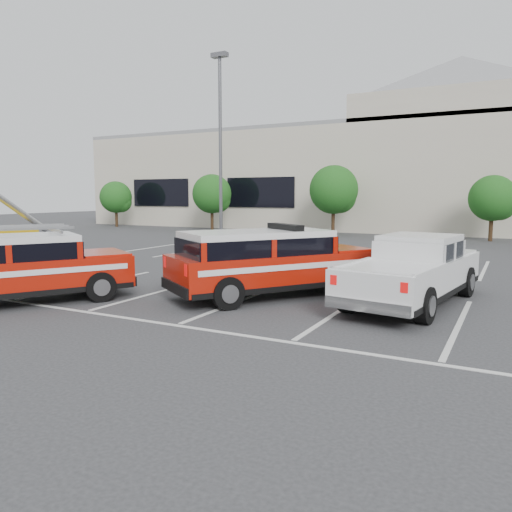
{
  "coord_description": "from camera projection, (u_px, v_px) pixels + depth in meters",
  "views": [
    {
      "loc": [
        6.39,
        -11.33,
        2.8
      ],
      "look_at": [
        -0.22,
        1.29,
        1.05
      ],
      "focal_mm": 35.0,
      "sensor_mm": 36.0,
      "label": 1
    }
  ],
  "objects": [
    {
      "name": "tree_mid_right",
      "position": [
        494.0,
        200.0,
        29.97
      ],
      "size": [
        2.77,
        2.77,
        3.99
      ],
      "color": "#3F2B19",
      "rests_on": "ground"
    },
    {
      "name": "light_pole_left",
      "position": [
        220.0,
        150.0,
        26.85
      ],
      "size": [
        0.9,
        0.6,
        10.24
      ],
      "color": "#59595E",
      "rests_on": "ground"
    },
    {
      "name": "white_pickup",
      "position": [
        413.0,
        277.0,
        12.84
      ],
      "size": [
        2.77,
        5.94,
        1.76
      ],
      "rotation": [
        0.0,
        0.0,
        -0.14
      ],
      "color": "silver",
      "rests_on": "ground"
    },
    {
      "name": "fire_chief_suv",
      "position": [
        270.0,
        267.0,
        13.76
      ],
      "size": [
        4.94,
        5.84,
        2.0
      ],
      "rotation": [
        0.0,
        0.0,
        -0.61
      ],
      "color": "#A11407",
      "rests_on": "ground"
    },
    {
      "name": "ladder_suv",
      "position": [
        23.0,
        272.0,
        12.94
      ],
      "size": [
        4.31,
        5.37,
        2.0
      ],
      "rotation": [
        0.0,
        0.0,
        -0.54
      ],
      "color": "#A11407",
      "rests_on": "ground"
    },
    {
      "name": "convention_building",
      "position": [
        434.0,
        171.0,
        40.6
      ],
      "size": [
        60.0,
        16.99,
        13.2
      ],
      "color": "beige",
      "rests_on": "ground"
    },
    {
      "name": "tree_far_left",
      "position": [
        117.0,
        198.0,
        43.8
      ],
      "size": [
        2.77,
        2.77,
        3.99
      ],
      "color": "#3F2B19",
      "rests_on": "ground"
    },
    {
      "name": "ground",
      "position": [
        241.0,
        301.0,
        13.24
      ],
      "size": [
        120.0,
        120.0,
        0.0
      ],
      "primitive_type": "plane",
      "color": "#2F2F31",
      "rests_on": "ground"
    },
    {
      "name": "tree_mid_left",
      "position": [
        335.0,
        191.0,
        34.52
      ],
      "size": [
        3.37,
        3.37,
        4.85
      ],
      "color": "#3F2B19",
      "rests_on": "ground"
    },
    {
      "name": "stall_markings",
      "position": [
        305.0,
        276.0,
        17.2
      ],
      "size": [
        23.0,
        15.0,
        0.01
      ],
      "primitive_type": "cube",
      "color": "silver",
      "rests_on": "ground"
    },
    {
      "name": "tree_left",
      "position": [
        213.0,
        195.0,
        39.16
      ],
      "size": [
        3.07,
        3.07,
        4.42
      ],
      "color": "#3F2B19",
      "rests_on": "ground"
    }
  ]
}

